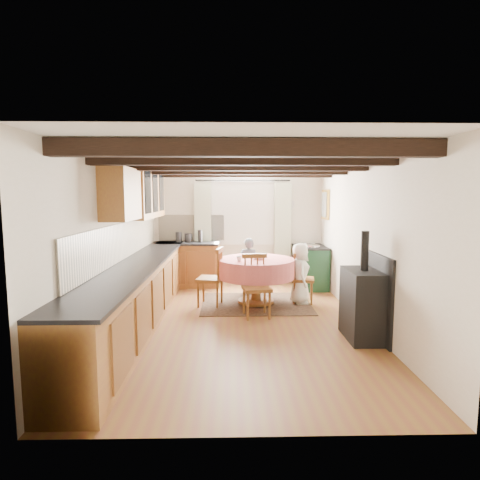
{
  "coord_description": "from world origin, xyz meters",
  "views": [
    {
      "loc": [
        -0.14,
        -5.6,
        1.88
      ],
      "look_at": [
        0.0,
        0.8,
        1.15
      ],
      "focal_mm": 29.13,
      "sensor_mm": 36.0,
      "label": 1
    }
  ],
  "objects_px": {
    "chair_left": "(210,277)",
    "aga_range": "(310,266)",
    "cast_iron_stove": "(363,286)",
    "chair_right": "(303,277)",
    "child_right": "(300,273)",
    "cup": "(239,259)",
    "chair_near": "(257,286)",
    "dining_table": "(256,281)",
    "child_far": "(248,266)"
  },
  "relations": [
    {
      "from": "chair_left",
      "to": "aga_range",
      "type": "relative_size",
      "value": 1.06
    },
    {
      "from": "chair_left",
      "to": "cast_iron_stove",
      "type": "relative_size",
      "value": 0.7
    },
    {
      "from": "chair_right",
      "to": "child_right",
      "type": "relative_size",
      "value": 0.85
    },
    {
      "from": "cast_iron_stove",
      "to": "cup",
      "type": "relative_size",
      "value": 15.45
    },
    {
      "from": "chair_left",
      "to": "cup",
      "type": "height_order",
      "value": "chair_left"
    },
    {
      "from": "chair_near",
      "to": "aga_range",
      "type": "xyz_separation_m",
      "value": [
        1.22,
        1.96,
        -0.05
      ]
    },
    {
      "from": "dining_table",
      "to": "child_right",
      "type": "relative_size",
      "value": 1.24
    },
    {
      "from": "chair_right",
      "to": "aga_range",
      "type": "relative_size",
      "value": 0.95
    },
    {
      "from": "cast_iron_stove",
      "to": "chair_left",
      "type": "bearing_deg",
      "value": 142.36
    },
    {
      "from": "chair_near",
      "to": "cast_iron_stove",
      "type": "height_order",
      "value": "cast_iron_stove"
    },
    {
      "from": "child_right",
      "to": "dining_table",
      "type": "bearing_deg",
      "value": 93.28
    },
    {
      "from": "chair_left",
      "to": "child_far",
      "type": "xyz_separation_m",
      "value": [
        0.7,
        0.86,
        0.03
      ]
    },
    {
      "from": "cast_iron_stove",
      "to": "chair_right",
      "type": "bearing_deg",
      "value": 104.51
    },
    {
      "from": "chair_near",
      "to": "chair_left",
      "type": "height_order",
      "value": "chair_left"
    },
    {
      "from": "chair_right",
      "to": "child_right",
      "type": "xyz_separation_m",
      "value": [
        -0.07,
        -0.05,
        0.08
      ]
    },
    {
      "from": "dining_table",
      "to": "cast_iron_stove",
      "type": "xyz_separation_m",
      "value": [
        1.29,
        -1.69,
        0.32
      ]
    },
    {
      "from": "chair_left",
      "to": "child_far",
      "type": "bearing_deg",
      "value": 151.75
    },
    {
      "from": "cast_iron_stove",
      "to": "child_right",
      "type": "relative_size",
      "value": 1.34
    },
    {
      "from": "child_far",
      "to": "cast_iron_stove",
      "type": "bearing_deg",
      "value": 123.43
    },
    {
      "from": "chair_near",
      "to": "child_right",
      "type": "distance_m",
      "value": 1.11
    },
    {
      "from": "chair_left",
      "to": "dining_table",
      "type": "bearing_deg",
      "value": 106.66
    },
    {
      "from": "dining_table",
      "to": "chair_near",
      "type": "bearing_deg",
      "value": -93.07
    },
    {
      "from": "aga_range",
      "to": "cast_iron_stove",
      "type": "distance_m",
      "value": 2.93
    },
    {
      "from": "child_far",
      "to": "child_right",
      "type": "relative_size",
      "value": 1.01
    },
    {
      "from": "cast_iron_stove",
      "to": "cup",
      "type": "height_order",
      "value": "cast_iron_stove"
    },
    {
      "from": "chair_near",
      "to": "chair_left",
      "type": "xyz_separation_m",
      "value": [
        -0.76,
        0.66,
        0.01
      ]
    },
    {
      "from": "chair_left",
      "to": "child_far",
      "type": "height_order",
      "value": "child_far"
    },
    {
      "from": "chair_near",
      "to": "cup",
      "type": "distance_m",
      "value": 0.66
    },
    {
      "from": "dining_table",
      "to": "aga_range",
      "type": "relative_size",
      "value": 1.39
    },
    {
      "from": "chair_right",
      "to": "child_right",
      "type": "distance_m",
      "value": 0.12
    },
    {
      "from": "dining_table",
      "to": "chair_right",
      "type": "relative_size",
      "value": 1.47
    },
    {
      "from": "cast_iron_stove",
      "to": "child_far",
      "type": "xyz_separation_m",
      "value": [
        -1.39,
        2.47,
        -0.18
      ]
    },
    {
      "from": "chair_right",
      "to": "cup",
      "type": "relative_size",
      "value": 9.73
    },
    {
      "from": "cast_iron_stove",
      "to": "cup",
      "type": "bearing_deg",
      "value": 137.79
    },
    {
      "from": "dining_table",
      "to": "chair_right",
      "type": "xyz_separation_m",
      "value": [
        0.84,
        0.08,
        0.05
      ]
    },
    {
      "from": "child_far",
      "to": "aga_range",
      "type": "bearing_deg",
      "value": -156.88
    },
    {
      "from": "chair_near",
      "to": "cup",
      "type": "relative_size",
      "value": 10.57
    },
    {
      "from": "dining_table",
      "to": "cup",
      "type": "relative_size",
      "value": 14.25
    },
    {
      "from": "cup",
      "to": "chair_near",
      "type": "bearing_deg",
      "value": -62.14
    },
    {
      "from": "aga_range",
      "to": "child_right",
      "type": "distance_m",
      "value": 1.27
    },
    {
      "from": "chair_near",
      "to": "child_far",
      "type": "relative_size",
      "value": 0.91
    },
    {
      "from": "cast_iron_stove",
      "to": "cup",
      "type": "distance_m",
      "value": 2.16
    },
    {
      "from": "chair_near",
      "to": "chair_left",
      "type": "distance_m",
      "value": 1.0
    },
    {
      "from": "chair_left",
      "to": "chair_right",
      "type": "height_order",
      "value": "chair_left"
    },
    {
      "from": "chair_left",
      "to": "child_right",
      "type": "relative_size",
      "value": 0.95
    },
    {
      "from": "chair_near",
      "to": "child_right",
      "type": "relative_size",
      "value": 0.92
    },
    {
      "from": "chair_left",
      "to": "chair_right",
      "type": "distance_m",
      "value": 1.64
    },
    {
      "from": "chair_near",
      "to": "aga_range",
      "type": "height_order",
      "value": "chair_near"
    },
    {
      "from": "chair_right",
      "to": "child_far",
      "type": "relative_size",
      "value": 0.84
    },
    {
      "from": "aga_range",
      "to": "child_right",
      "type": "xyz_separation_m",
      "value": [
        -0.42,
        -1.2,
        0.09
      ]
    }
  ]
}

